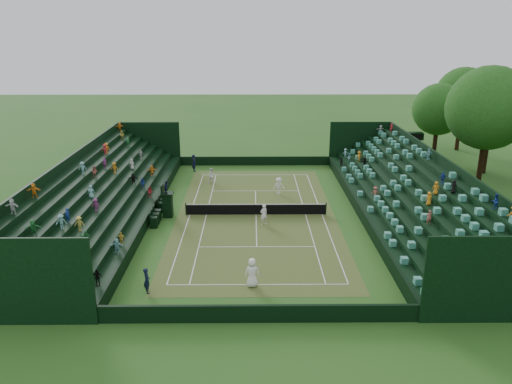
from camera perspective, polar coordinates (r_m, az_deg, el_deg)
ground at (r=41.37m, az=-0.00°, el=-2.63°), size 160.00×160.00×0.00m
court_surface at (r=41.36m, az=-0.00°, el=-2.63°), size 12.97×26.77×0.01m
perimeter_wall_north at (r=56.37m, az=-0.14°, el=3.58°), size 17.17×0.20×1.00m
perimeter_wall_south at (r=26.84m, az=0.30°, el=-13.73°), size 17.17×0.20×1.00m
perimeter_wall_east at (r=42.12m, az=11.63°, el=-1.91°), size 0.20×31.77×1.00m
perimeter_wall_west at (r=41.99m, az=-11.66°, el=-1.98°), size 0.20×31.77×1.00m
north_grandstand at (r=42.86m, az=17.19°, el=-0.53°), size 6.60×32.00×4.90m
south_grandstand at (r=42.66m, az=-17.27°, el=-0.62°), size 6.60×32.00×4.90m
tennis_net at (r=41.18m, az=-0.00°, el=-1.95°), size 11.67×0.10×1.06m
scoreboard_tower at (r=58.73m, az=17.55°, el=5.97°), size 2.00×1.00×3.70m
tree_row at (r=54.18m, az=25.88°, el=7.94°), size 11.66×35.93×11.64m
umpire_chair at (r=41.19m, az=-10.10°, el=-1.08°), size 0.97×0.97×3.06m
courtside_chairs at (r=41.73m, az=-10.98°, el=-2.10°), size 0.57×5.54×1.25m
player_near_west at (r=29.97m, az=-0.44°, el=-9.21°), size 0.90×0.60×1.81m
player_near_east at (r=39.05m, az=0.90°, el=-2.60°), size 0.73×0.64×1.69m
player_far_west at (r=49.72m, az=-5.04°, el=1.86°), size 0.94×0.85×1.58m
player_far_east at (r=46.25m, az=2.63°, el=0.69°), size 1.07×0.64×1.64m
line_judge_north at (r=54.12m, az=-7.09°, el=3.30°), size 0.65×0.80×1.88m
line_judge_south at (r=30.03m, az=-12.37°, el=-9.86°), size 0.57×0.68×1.57m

